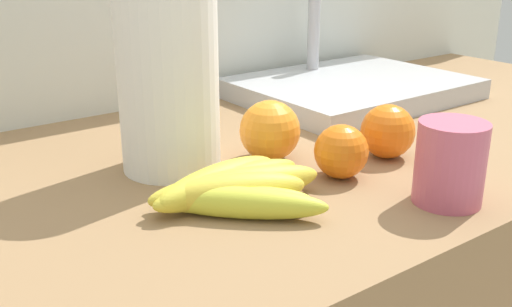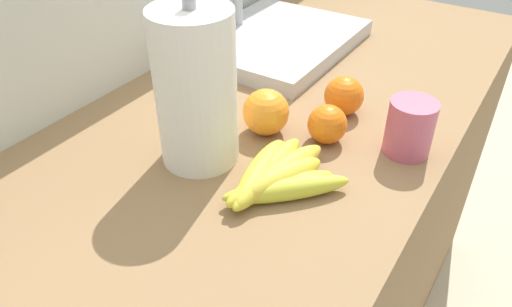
{
  "view_description": "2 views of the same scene",
  "coord_description": "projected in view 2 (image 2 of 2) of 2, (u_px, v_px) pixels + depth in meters",
  "views": [
    {
      "loc": [
        -0.58,
        -0.62,
        1.14
      ],
      "look_at": [
        -0.17,
        -0.08,
        0.9
      ],
      "focal_mm": 42.22,
      "sensor_mm": 36.0,
      "label": 1
    },
    {
      "loc": [
        -0.73,
        -0.4,
        1.34
      ],
      "look_at": [
        -0.21,
        -0.07,
        0.89
      ],
      "focal_mm": 34.45,
      "sensor_mm": 36.0,
      "label": 2
    }
  ],
  "objects": [
    {
      "name": "wall_back",
      "position": [
        161.0,
        137.0,
        1.23
      ],
      "size": [
        1.92,
        0.06,
        1.3
      ],
      "primitive_type": "cube",
      "color": "silver",
      "rests_on": "ground"
    },
    {
      "name": "orange_right",
      "position": [
        327.0,
        124.0,
        0.83
      ],
      "size": [
        0.07,
        0.07,
        0.07
      ],
      "primitive_type": "sphere",
      "color": "orange",
      "rests_on": "counter"
    },
    {
      "name": "mug",
      "position": [
        410.0,
        128.0,
        0.8
      ],
      "size": [
        0.08,
        0.08,
        0.09
      ],
      "primitive_type": "cylinder",
      "color": "#BF566F",
      "rests_on": "counter"
    },
    {
      "name": "paper_towel_roll",
      "position": [
        196.0,
        89.0,
        0.74
      ],
      "size": [
        0.13,
        0.13,
        0.28
      ],
      "color": "white",
      "rests_on": "counter"
    },
    {
      "name": "sink_basin",
      "position": [
        276.0,
        40.0,
        1.17
      ],
      "size": [
        0.41,
        0.32,
        0.18
      ],
      "color": "#B7BABF",
      "rests_on": "counter"
    },
    {
      "name": "counter",
      "position": [
        279.0,
        255.0,
        1.21
      ],
      "size": [
        1.52,
        0.65,
        0.86
      ],
      "primitive_type": "cube",
      "color": "olive",
      "rests_on": "ground"
    },
    {
      "name": "orange_back_right",
      "position": [
        266.0,
        112.0,
        0.85
      ],
      "size": [
        0.08,
        0.08,
        0.08
      ],
      "primitive_type": "sphere",
      "color": "orange",
      "rests_on": "counter"
    },
    {
      "name": "banana_bunch",
      "position": [
        274.0,
        178.0,
        0.74
      ],
      "size": [
        0.21,
        0.17,
        0.04
      ],
      "color": "gold",
      "rests_on": "counter"
    },
    {
      "name": "orange_back_left",
      "position": [
        344.0,
        96.0,
        0.91
      ],
      "size": [
        0.07,
        0.07,
        0.07
      ],
      "primitive_type": "sphere",
      "color": "orange",
      "rests_on": "counter"
    }
  ]
}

